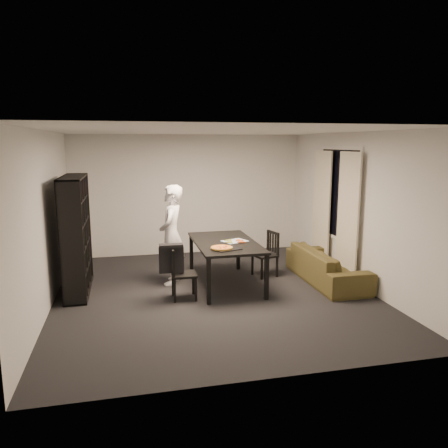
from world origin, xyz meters
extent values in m
cube|color=black|center=(0.00, 0.00, 0.00)|extent=(5.00, 5.50, 0.01)
cube|color=white|center=(0.00, 0.00, 2.60)|extent=(5.00, 5.50, 0.01)
cube|color=silver|center=(0.00, 2.75, 1.30)|extent=(5.00, 0.01, 2.60)
cube|color=silver|center=(0.00, -2.75, 1.30)|extent=(5.00, 0.01, 2.60)
cube|color=silver|center=(-2.50, 0.00, 1.30)|extent=(0.01, 5.50, 2.60)
cube|color=silver|center=(2.50, 0.00, 1.30)|extent=(0.01, 5.50, 2.60)
cube|color=black|center=(2.48, 0.60, 1.50)|extent=(0.02, 1.40, 1.60)
cube|color=white|center=(2.48, 0.60, 1.50)|extent=(0.03, 1.52, 1.72)
cube|color=beige|center=(2.40, 0.08, 1.15)|extent=(0.03, 0.70, 2.25)
cube|color=beige|center=(2.40, 1.12, 1.15)|extent=(0.03, 0.70, 2.25)
cube|color=black|center=(-2.16, 0.60, 0.95)|extent=(0.35, 1.50, 1.90)
cube|color=black|center=(0.28, 0.36, 0.74)|extent=(1.02, 1.83, 0.04)
cube|color=black|center=(-0.17, -0.50, 0.36)|extent=(0.06, 0.06, 0.72)
cube|color=black|center=(0.74, -0.50, 0.36)|extent=(0.06, 0.06, 0.72)
cube|color=black|center=(-0.17, 1.23, 0.36)|extent=(0.06, 0.06, 0.72)
cube|color=black|center=(0.74, 1.23, 0.36)|extent=(0.06, 0.06, 0.72)
cube|color=black|center=(-0.50, -0.16, 0.39)|extent=(0.39, 0.39, 0.04)
cube|color=black|center=(-0.68, -0.16, 0.61)|extent=(0.05, 0.38, 0.41)
cube|color=black|center=(-0.68, -0.16, 0.80)|extent=(0.04, 0.36, 0.05)
cube|color=black|center=(-0.35, -0.33, 0.19)|extent=(0.04, 0.04, 0.37)
cube|color=black|center=(-0.34, -0.01, 0.19)|extent=(0.04, 0.04, 0.37)
cube|color=black|center=(-0.67, -0.32, 0.19)|extent=(0.04, 0.04, 0.37)
cube|color=black|center=(-0.66, 0.00, 0.19)|extent=(0.04, 0.04, 0.37)
cube|color=black|center=(1.10, 0.69, 0.39)|extent=(0.47, 0.47, 0.04)
cube|color=black|center=(1.27, 0.74, 0.61)|extent=(0.13, 0.38, 0.41)
cube|color=black|center=(1.27, 0.74, 0.80)|extent=(0.12, 0.36, 0.05)
cube|color=black|center=(0.90, 0.81, 0.19)|extent=(0.04, 0.04, 0.37)
cube|color=black|center=(0.99, 0.49, 0.19)|extent=(0.04, 0.04, 0.37)
cube|color=black|center=(1.22, 0.89, 0.19)|extent=(0.04, 0.04, 0.37)
cube|color=black|center=(1.30, 0.58, 0.19)|extent=(0.04, 0.04, 0.37)
cube|color=black|center=(-0.69, -0.16, 0.64)|extent=(0.38, 0.08, 0.41)
cube|color=black|center=(-0.69, -0.16, 0.86)|extent=(0.37, 0.17, 0.05)
imported|color=white|center=(-0.60, 0.65, 0.86)|extent=(0.57, 0.72, 1.72)
cube|color=black|center=(0.18, -0.17, 0.77)|extent=(0.48, 0.43, 0.01)
cylinder|color=olive|center=(0.10, -0.17, 0.79)|extent=(0.35, 0.35, 0.02)
cylinder|color=orange|center=(0.10, -0.17, 0.80)|extent=(0.31, 0.31, 0.01)
cube|color=white|center=(0.44, 0.34, 0.77)|extent=(0.48, 0.43, 0.01)
imported|color=#3A3A17|center=(2.07, 0.14, 0.29)|extent=(0.77, 1.98, 0.58)
camera|label=1|loc=(-1.36, -6.71, 2.41)|focal=35.00mm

